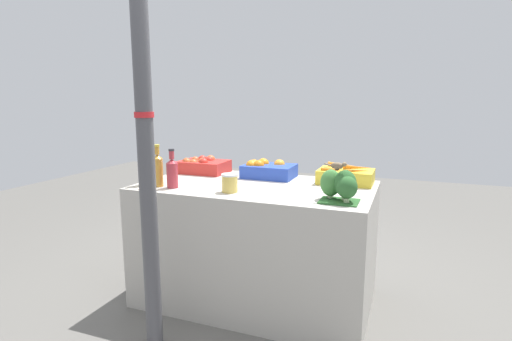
# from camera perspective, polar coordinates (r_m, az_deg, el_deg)

# --- Properties ---
(ground_plane) EXTENTS (10.00, 10.00, 0.00)m
(ground_plane) POSITION_cam_1_polar(r_m,az_deg,el_deg) (3.06, 0.00, -17.74)
(ground_plane) COLOR #605E59
(market_table) EXTENTS (1.59, 0.89, 0.85)m
(market_table) POSITION_cam_1_polar(r_m,az_deg,el_deg) (2.88, 0.00, -10.29)
(market_table) COLOR #B7B2A8
(market_table) RESTS_ON ground_plane
(support_pole) EXTENTS (0.10, 0.10, 2.60)m
(support_pole) POSITION_cam_1_polar(r_m,az_deg,el_deg) (2.21, -15.63, 6.40)
(support_pole) COLOR #4C4C51
(support_pole) RESTS_ON ground_plane
(apple_crate) EXTENTS (0.38, 0.27, 0.13)m
(apple_crate) POSITION_cam_1_polar(r_m,az_deg,el_deg) (3.24, -7.60, 0.73)
(apple_crate) COLOR red
(apple_crate) RESTS_ON market_table
(orange_crate) EXTENTS (0.38, 0.27, 0.14)m
(orange_crate) POSITION_cam_1_polar(r_m,az_deg,el_deg) (3.02, 1.54, 0.17)
(orange_crate) COLOR #2847B7
(orange_crate) RESTS_ON market_table
(carrot_crate) EXTENTS (0.38, 0.27, 0.14)m
(carrot_crate) POSITION_cam_1_polar(r_m,az_deg,el_deg) (2.87, 12.72, -0.73)
(carrot_crate) COLOR gold
(carrot_crate) RESTS_ON market_table
(broccoli_pile) EXTENTS (0.23, 0.20, 0.19)m
(broccoli_pile) POSITION_cam_1_polar(r_m,az_deg,el_deg) (2.35, 11.95, -2.04)
(broccoli_pile) COLOR #2D602D
(broccoli_pile) RESTS_ON market_table
(juice_bottle_golden) EXTENTS (0.07, 0.07, 0.28)m
(juice_bottle_golden) POSITION_cam_1_polar(r_m,az_deg,el_deg) (2.83, -15.68, 0.34)
(juice_bottle_golden) COLOR gold
(juice_bottle_golden) RESTS_ON market_table
(juice_bottle_amber) EXTENTS (0.07, 0.07, 0.29)m
(juice_bottle_amber) POSITION_cam_1_polar(r_m,az_deg,el_deg) (2.77, -13.85, 0.17)
(juice_bottle_amber) COLOR gold
(juice_bottle_amber) RESTS_ON market_table
(juice_bottle_ruby) EXTENTS (0.08, 0.08, 0.26)m
(juice_bottle_ruby) POSITION_cam_1_polar(r_m,az_deg,el_deg) (2.71, -11.88, -0.22)
(juice_bottle_ruby) COLOR #B2333D
(juice_bottle_ruby) RESTS_ON market_table
(pickle_jar) EXTENTS (0.11, 0.11, 0.12)m
(pickle_jar) POSITION_cam_1_polar(r_m,az_deg,el_deg) (2.54, -3.78, -1.78)
(pickle_jar) COLOR #DBBC56
(pickle_jar) RESTS_ON market_table
(sparrow_bird) EXTENTS (0.14, 0.04, 0.05)m
(sparrow_bird) POSITION_cam_1_polar(r_m,az_deg,el_deg) (2.31, 11.62, 0.69)
(sparrow_bird) COLOR #4C3D2D
(sparrow_bird) RESTS_ON broccoli_pile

